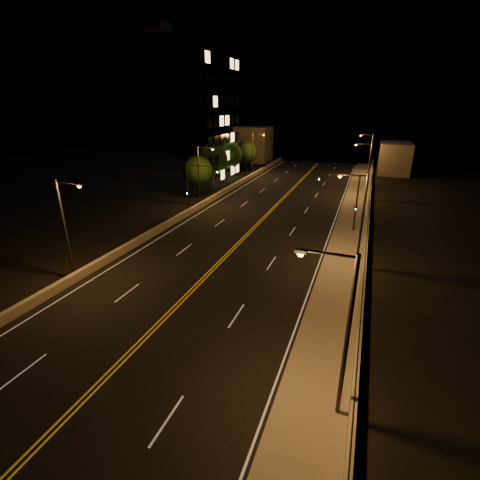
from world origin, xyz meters
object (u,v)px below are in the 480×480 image
(traffic_signal_right, at_px, (348,196))
(streetlight_4, at_px, (67,224))
(streetlight_3, at_px, (369,153))
(streetlight_6, at_px, (254,151))
(traffic_signal_left, at_px, (194,184))
(tree_1, at_px, (213,159))
(streetlight_0, at_px, (341,328))
(tree_3, at_px, (246,152))
(tree_0, at_px, (198,172))
(streetlight_1, at_px, (359,215))
(streetlight_5, at_px, (201,172))
(streetlight_2, at_px, (367,167))
(building_tower, at_px, (162,111))
(tree_2, at_px, (227,154))

(traffic_signal_right, bearing_deg, streetlight_4, -135.70)
(streetlight_3, bearing_deg, streetlight_6, -165.75)
(traffic_signal_left, distance_m, tree_1, 18.03)
(streetlight_3, relative_size, traffic_signal_right, 1.25)
(streetlight_0, height_order, tree_3, streetlight_0)
(traffic_signal_right, bearing_deg, tree_0, 159.75)
(streetlight_1, xyz_separation_m, streetlight_5, (-21.40, 13.18, 0.00))
(streetlight_3, height_order, traffic_signal_right, streetlight_3)
(streetlight_2, height_order, tree_3, streetlight_2)
(tree_3, bearing_deg, streetlight_1, -59.04)
(streetlight_5, relative_size, tree_3, 1.29)
(building_tower, height_order, tree_2, building_tower)
(tree_2, bearing_deg, tree_0, -86.14)
(streetlight_0, distance_m, building_tower, 57.18)
(streetlight_2, distance_m, streetlight_6, 24.31)
(streetlight_4, distance_m, traffic_signal_left, 19.51)
(streetlight_2, relative_size, tree_1, 1.15)
(streetlight_3, xyz_separation_m, streetlight_6, (-21.40, -5.43, 0.00))
(streetlight_1, distance_m, streetlight_6, 42.58)
(streetlight_5, bearing_deg, streetlight_3, 53.65)
(tree_3, bearing_deg, streetlight_2, -31.99)
(streetlight_2, bearing_deg, streetlight_5, -150.54)
(streetlight_3, bearing_deg, tree_2, -157.27)
(streetlight_6, height_order, building_tower, building_tower)
(streetlight_0, bearing_deg, streetlight_1, 90.00)
(streetlight_0, height_order, streetlight_6, same)
(streetlight_3, height_order, tree_2, streetlight_3)
(streetlight_6, bearing_deg, traffic_signal_right, -54.30)
(streetlight_4, xyz_separation_m, traffic_signal_left, (1.05, 19.46, -0.71))
(streetlight_1, height_order, traffic_signal_right, streetlight_1)
(streetlight_5, relative_size, traffic_signal_left, 1.25)
(streetlight_3, bearing_deg, streetlight_4, -112.11)
(tree_0, height_order, tree_2, tree_2)
(streetlight_1, relative_size, tree_1, 1.15)
(building_tower, bearing_deg, traffic_signal_left, -49.97)
(streetlight_5, xyz_separation_m, traffic_signal_left, (1.05, -4.13, -0.71))
(streetlight_0, bearing_deg, streetlight_4, 162.80)
(streetlight_3, bearing_deg, building_tower, -156.93)
(tree_2, xyz_separation_m, tree_3, (0.75, 8.62, -0.64))
(streetlight_1, height_order, streetlight_3, same)
(traffic_signal_right, bearing_deg, streetlight_0, -86.82)
(streetlight_3, relative_size, streetlight_5, 1.00)
(tree_3, bearing_deg, streetlight_4, -86.80)
(streetlight_3, distance_m, traffic_signal_left, 38.94)
(building_tower, bearing_deg, streetlight_4, -69.37)
(streetlight_6, xyz_separation_m, tree_2, (-3.59, -5.03, -0.15))
(tree_1, bearing_deg, streetlight_0, -59.49)
(streetlight_3, relative_size, tree_1, 1.15)
(streetlight_0, height_order, traffic_signal_right, streetlight_0)
(tree_2, bearing_deg, tree_1, -95.80)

